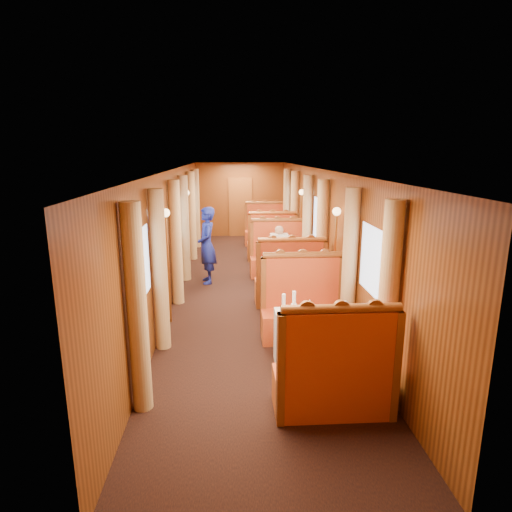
{
  "coord_description": "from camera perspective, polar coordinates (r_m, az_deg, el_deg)",
  "views": [
    {
      "loc": [
        -0.36,
        -8.68,
        2.83
      ],
      "look_at": [
        0.09,
        -1.37,
        1.05
      ],
      "focal_mm": 30.0,
      "sensor_mm": 36.0,
      "label": 1
    }
  ],
  "objects": [
    {
      "name": "curtain_right_far_b",
      "position": [
        13.18,
        4.13,
        6.41
      ],
      "size": [
        0.22,
        0.22,
        2.35
      ],
      "primitive_type": "cylinder",
      "color": "tan",
      "rests_on": "floor"
    },
    {
      "name": "wall_right",
      "position": [
        9.02,
        8.48,
        3.42
      ],
      "size": [
        0.01,
        12.0,
        2.5
      ],
      "primitive_type": null,
      "rotation": [
        1.57,
        0.0,
        -1.57
      ],
      "color": "brown",
      "rests_on": "floor"
    },
    {
      "name": "fruit_plate",
      "position": [
        5.62,
        11.25,
        -8.11
      ],
      "size": [
        0.2,
        0.2,
        0.05
      ],
      "rotation": [
        0.0,
        0.0,
        -0.14
      ],
      "color": "white",
      "rests_on": "table_near"
    },
    {
      "name": "teapot_back",
      "position": [
        5.74,
        7.13,
        -6.97
      ],
      "size": [
        0.18,
        0.14,
        0.13
      ],
      "primitive_type": null,
      "rotation": [
        0.0,
        0.0,
        -0.11
      ],
      "color": "silver",
      "rests_on": "tea_tray"
    },
    {
      "name": "window_right_far",
      "position": [
        12.4,
        5.11,
        7.22
      ],
      "size": [
        0.01,
        1.2,
        0.9
      ],
      "primitive_type": null,
      "rotation": [
        1.57,
        0.0,
        -1.57
      ],
      "color": "#96ADCE",
      "rests_on": "wall_right"
    },
    {
      "name": "window_left_far",
      "position": [
        12.31,
        -8.79,
        7.07
      ],
      "size": [
        0.01,
        1.2,
        0.9
      ],
      "primitive_type": null,
      "rotation": [
        1.57,
        0.0,
        1.57
      ],
      "color": "#96ADCE",
      "rests_on": "wall_left"
    },
    {
      "name": "curtain_right_far_a",
      "position": [
        11.65,
        5.14,
        5.44
      ],
      "size": [
        0.22,
        0.22,
        2.35
      ],
      "primitive_type": "cylinder",
      "color": "tan",
      "rests_on": "floor"
    },
    {
      "name": "sconce_right_aft",
      "position": [
        10.68,
        6.05,
        5.81
      ],
      "size": [
        0.14,
        0.14,
        1.95
      ],
      "color": "#BF8C3F",
      "rests_on": "floor"
    },
    {
      "name": "banquette_near_aft",
      "position": [
        6.74,
        6.28,
        -7.34
      ],
      "size": [
        1.3,
        0.55,
        1.34
      ],
      "color": "#A71F12",
      "rests_on": "floor"
    },
    {
      "name": "curtain_left_far_b",
      "position": [
        13.11,
        -7.99,
        6.28
      ],
      "size": [
        0.22,
        0.22,
        2.35
      ],
      "primitive_type": "cylinder",
      "color": "tan",
      "rests_on": "floor"
    },
    {
      "name": "steward",
      "position": [
        9.43,
        -6.56,
        1.41
      ],
      "size": [
        0.5,
        0.67,
        1.69
      ],
      "primitive_type": "imported",
      "rotation": [
        0.0,
        0.0,
        -1.41
      ],
      "color": "navy",
      "rests_on": "floor"
    },
    {
      "name": "curtain_left_near_a",
      "position": [
        4.81,
        -15.6,
        -6.99
      ],
      "size": [
        0.22,
        0.22,
        2.35
      ],
      "primitive_type": "cylinder",
      "color": "tan",
      "rests_on": "floor"
    },
    {
      "name": "passenger",
      "position": [
        9.78,
        3.1,
        1.31
      ],
      "size": [
        0.4,
        0.44,
        0.76
      ],
      "color": "beige",
      "rests_on": "banquette_mid_aft"
    },
    {
      "name": "table_mid",
      "position": [
        9.09,
        3.65,
        -2.03
      ],
      "size": [
        1.05,
        0.72,
        0.75
      ],
      "primitive_type": "cube",
      "color": "white",
      "rests_on": "floor"
    },
    {
      "name": "wall_far",
      "position": [
        14.77,
        -2.11,
        7.51
      ],
      "size": [
        3.0,
        0.01,
        2.5
      ],
      "primitive_type": null,
      "rotation": [
        1.57,
        0.0,
        0.0
      ],
      "color": "brown",
      "rests_on": "floor"
    },
    {
      "name": "sconce_left_aft",
      "position": [
        10.58,
        -9.15,
        5.64
      ],
      "size": [
        0.14,
        0.14,
        1.95
      ],
      "color": "#BF8C3F",
      "rests_on": "floor"
    },
    {
      "name": "wall_left",
      "position": [
        8.9,
        -10.82,
        3.19
      ],
      "size": [
        0.01,
        12.0,
        2.5
      ],
      "primitive_type": null,
      "rotation": [
        1.57,
        0.0,
        1.57
      ],
      "color": "brown",
      "rests_on": "floor"
    },
    {
      "name": "banquette_near_fwd",
      "position": [
        4.94,
        10.37,
        -15.74
      ],
      "size": [
        1.3,
        0.55,
        1.34
      ],
      "color": "#A71F12",
      "rests_on": "floor"
    },
    {
      "name": "curtain_left_mid_b",
      "position": [
        9.66,
        -9.53,
        3.61
      ],
      "size": [
        0.22,
        0.22,
        2.35
      ],
      "primitive_type": "cylinder",
      "color": "tan",
      "rests_on": "floor"
    },
    {
      "name": "cup_inboard",
      "position": [
        5.71,
        3.7,
        -6.59
      ],
      "size": [
        0.08,
        0.08,
        0.26
      ],
      "rotation": [
        0.0,
        0.0,
        -0.28
      ],
      "color": "white",
      "rests_on": "table_near"
    },
    {
      "name": "curtain_left_far_a",
      "position": [
        11.57,
        -8.56,
        5.28
      ],
      "size": [
        0.22,
        0.22,
        2.35
      ],
      "primitive_type": "cylinder",
      "color": "tan",
      "rests_on": "floor"
    },
    {
      "name": "curtain_left_near_b",
      "position": [
        6.27,
        -12.72,
        -1.99
      ],
      "size": [
        0.22,
        0.22,
        2.35
      ],
      "primitive_type": "cylinder",
      "color": "tan",
      "rests_on": "floor"
    },
    {
      "name": "curtain_right_mid_b",
      "position": [
        9.76,
        6.83,
        3.8
      ],
      "size": [
        0.22,
        0.22,
        2.35
      ],
      "primitive_type": "cylinder",
      "color": "tan",
      "rests_on": "floor"
    },
    {
      "name": "teapot_right",
      "position": [
        5.57,
        8.38,
        -7.72
      ],
      "size": [
        0.17,
        0.14,
        0.12
      ],
      "primitive_type": null,
      "rotation": [
        0.0,
        0.0,
        -0.15
      ],
      "color": "silver",
      "rests_on": "tea_tray"
    },
    {
      "name": "ceiling",
      "position": [
        8.7,
        -1.14,
        11.48
      ],
      "size": [
        3.0,
        12.0,
        0.01
      ],
      "primitive_type": null,
      "rotation": [
        3.14,
        0.0,
        0.0
      ],
      "color": "silver",
      "rests_on": "wall_left"
    },
    {
      "name": "window_right_near",
      "position": [
        5.67,
        15.62,
        -0.94
      ],
      "size": [
        0.01,
        1.2,
        0.9
      ],
      "primitive_type": null,
      "rotation": [
        1.57,
        0.0,
        -1.57
      ],
      "color": "#96ADCE",
      "rests_on": "wall_right"
    },
    {
      "name": "curtain_right_near_a",
      "position": [
        5.02,
        17.15,
        -6.24
      ],
      "size": [
        0.22,
        0.22,
        2.35
      ],
      "primitive_type": "cylinder",
      "color": "tan",
      "rests_on": "floor"
    },
    {
      "name": "rose_vase_far",
      "position": [
        12.36,
        1.84,
        4.8
      ],
      "size": [
        0.06,
        0.06,
        0.36
      ],
      "rotation": [
        0.0,
        0.0,
        -0.17
      ],
      "color": "silver",
      "rests_on": "table_far"
    },
    {
      "name": "curtain_right_mid_a",
      "position": [
        8.26,
        8.75,
        1.94
      ],
      "size": [
        0.22,
        0.22,
        2.35
      ],
      "primitive_type": "cylinder",
      "color": "tan",
      "rests_on": "floor"
    },
    {
      "name": "sconce_left_fore",
      "position": [
        7.16,
        -11.78,
        1.72
      ],
      "size": [
        0.14,
        0.14,
        1.95
      ],
      "color": "#BF8C3F",
      "rests_on": "floor"
    },
    {
      "name": "rose_vase_mid",
      "position": [
        8.97,
        3.77,
        1.39
      ],
      "size": [
        0.06,
        0.06,
        0.36
      ],
      "rotation": [
        0.0,
        0.0,
        -0.21
      ],
      "color": "silver",
      "rests_on": "table_mid"
    },
    {
      "name": "table_far",
      "position": [
        12.48,
        1.67,
        2.31
      ],
      "size": [
        1.05,
        0.72,
        0.75
      ],
      "primitive_type": "cube",
      "color": "white",
      "rests_on": "floor"
    },
    {
      "name": "window_left_near",
      "position": [
        5.48,
        -15.21,
        -1.42
      ],
      "size": [
        0.01,
        1.2,
        0.9
      ],
      "primitive_type": null,
      "rotation": [
        1.57,
        0.0,
        1.57
      ],
      "color": "#96ADCE",
      "rests_on": "wall_left"
    },
    {
      "name": "doorway_far",
      "position": [
        14.77,
        -2.1,
        6.54
      ],
      "size": [
        0.8,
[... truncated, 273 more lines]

